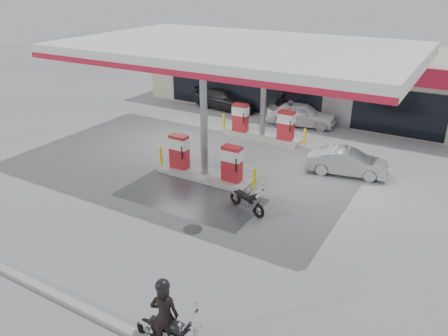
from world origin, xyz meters
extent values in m
plane|color=gray|center=(0.00, 0.00, 0.00)|extent=(90.00, 90.00, 0.00)
cube|color=#4C4C4F|center=(0.50, 0.00, 0.00)|extent=(6.00, 3.00, 0.00)
cylinder|color=#38383A|center=(2.00, -2.00, 0.00)|extent=(0.70, 0.70, 0.01)
cube|color=gray|center=(0.00, -7.00, 0.07)|extent=(28.00, 0.25, 0.15)
cube|color=#B8AC9A|center=(0.00, 16.00, 2.00)|extent=(22.00, 8.00, 4.00)
cube|color=black|center=(0.00, 11.97, 1.40)|extent=(18.00, 0.10, 2.60)
cube|color=#B6162F|center=(0.00, 11.90, 3.50)|extent=(22.00, 0.25, 1.00)
cube|color=navy|center=(7.00, 11.85, 3.50)|extent=(3.50, 0.12, 0.80)
cube|color=gray|center=(3.00, 11.93, 1.10)|extent=(1.80, 0.14, 2.20)
cube|color=silver|center=(0.00, 5.00, 5.30)|extent=(16.00, 10.00, 0.60)
cube|color=#B6162F|center=(0.00, 0.05, 5.12)|extent=(16.00, 0.12, 0.24)
cube|color=#B6162F|center=(0.00, 9.95, 5.12)|extent=(16.00, 0.12, 0.24)
cylinder|color=gray|center=(0.00, 2.00, 2.59)|extent=(0.32, 0.32, 5.00)
cylinder|color=gray|center=(0.00, 8.00, 2.59)|extent=(0.32, 0.32, 5.00)
cube|color=#9E9E99|center=(0.00, 2.00, 0.09)|extent=(4.50, 1.30, 0.18)
cube|color=#A41B23|center=(-1.40, 2.00, 0.98)|extent=(0.85, 0.48, 1.60)
cube|color=#A41B23|center=(1.40, 2.00, 0.98)|extent=(0.85, 0.48, 1.60)
cube|color=silver|center=(-1.40, 2.00, 1.38)|extent=(0.88, 0.52, 0.50)
cube|color=silver|center=(1.40, 2.00, 1.38)|extent=(0.88, 0.52, 0.50)
cylinder|color=yellow|center=(-2.50, 2.00, 0.54)|extent=(0.14, 0.14, 0.90)
cylinder|color=yellow|center=(2.50, 2.00, 0.54)|extent=(0.14, 0.14, 0.90)
cube|color=#9E9E99|center=(0.00, 8.00, 0.09)|extent=(4.50, 1.30, 0.18)
cube|color=#A41B23|center=(-1.40, 8.00, 0.98)|extent=(0.85, 0.48, 1.60)
cube|color=#A41B23|center=(1.40, 8.00, 0.98)|extent=(0.85, 0.48, 1.60)
cube|color=silver|center=(-1.40, 8.00, 1.38)|extent=(0.88, 0.52, 0.50)
cube|color=silver|center=(1.40, 8.00, 1.38)|extent=(0.88, 0.52, 0.50)
cylinder|color=yellow|center=(-2.50, 8.00, 0.54)|extent=(0.14, 0.14, 0.90)
cylinder|color=yellow|center=(2.50, 8.00, 0.54)|extent=(0.14, 0.14, 0.90)
torus|color=black|center=(3.92, -6.86, 0.31)|extent=(0.63, 0.20, 0.62)
cube|color=gray|center=(4.67, -6.80, 0.39)|extent=(0.43, 0.28, 0.31)
cube|color=black|center=(4.52, -6.81, 0.49)|extent=(0.93, 0.19, 0.08)
ellipsoid|color=black|center=(4.82, -6.78, 0.72)|extent=(0.60, 0.38, 0.29)
cube|color=black|center=(4.31, -6.83, 0.66)|extent=(0.59, 0.30, 0.10)
cylinder|color=silver|center=(5.13, -6.75, 1.03)|extent=(0.11, 0.78, 0.04)
sphere|color=silver|center=(5.26, -6.74, 0.91)|extent=(0.19, 0.19, 0.19)
cylinder|color=silver|center=(4.15, -6.70, 0.29)|extent=(0.93, 0.16, 0.08)
imported|color=black|center=(4.47, -6.81, 0.95)|extent=(0.82, 0.70, 1.90)
torus|color=black|center=(3.70, -0.04, 0.30)|extent=(0.60, 0.34, 0.59)
torus|color=black|center=(2.44, 0.45, 0.30)|extent=(0.60, 0.34, 0.59)
cube|color=gray|center=(3.11, 0.19, 0.37)|extent=(0.45, 0.36, 0.30)
cube|color=black|center=(2.97, 0.25, 0.47)|extent=(0.86, 0.41, 0.08)
ellipsoid|color=black|center=(3.24, 0.14, 0.69)|extent=(0.63, 0.49, 0.28)
cube|color=black|center=(2.78, 0.32, 0.63)|extent=(0.59, 0.42, 0.10)
cylinder|color=silver|center=(3.52, 0.03, 0.99)|extent=(0.30, 0.71, 0.04)
sphere|color=silver|center=(3.63, -0.01, 0.87)|extent=(0.18, 0.18, 0.18)
cylinder|color=silver|center=(2.70, 0.50, 0.28)|extent=(0.86, 0.39, 0.08)
imported|color=white|center=(1.06, 11.20, 0.71)|extent=(4.39, 2.34, 1.42)
imported|color=#5B5B60|center=(0.53, 10.80, 0.80)|extent=(0.78, 0.90, 1.60)
imported|color=#A1A5A9|center=(5.49, 5.60, 0.60)|extent=(3.79, 1.94, 1.19)
imported|color=black|center=(-4.66, 12.00, 0.68)|extent=(4.88, 2.39, 1.37)
imported|color=black|center=(-0.52, 11.80, 0.83)|extent=(1.01, 0.49, 1.67)
camera|label=1|loc=(9.82, -13.15, 8.54)|focal=35.00mm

